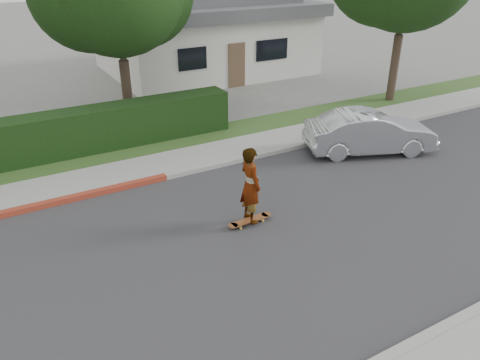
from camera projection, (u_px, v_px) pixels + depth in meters
The scene contains 10 objects.
ground at pixel (192, 262), 10.18m from camera, with size 120.00×120.00×0.00m, color slate.
road at pixel (192, 262), 10.18m from camera, with size 60.00×8.00×0.01m, color #2D2D30.
curb_far at pixel (133, 184), 13.34m from camera, with size 60.00×0.20×0.15m, color #9E9E99.
sidewalk_far at pixel (123, 173), 14.05m from camera, with size 60.00×1.60×0.12m, color gray.
planting_strip at pixel (109, 155), 15.30m from camera, with size 60.00×1.60×0.10m, color #2D4C1E.
hedge at pixel (2, 146), 14.13m from camera, with size 15.00×1.00×1.50m, color black.
house at pixel (204, 31), 25.23m from camera, with size 10.60×8.60×4.30m.
skateboard at pixel (250, 220), 11.53m from camera, with size 1.23×0.29×0.11m.
skateboarder at pixel (250, 185), 11.10m from camera, with size 0.70×0.46×1.91m, color white.
car_silver at pixel (370, 132), 15.36m from camera, with size 1.47×4.22×1.39m, color silver.
Camera 1 is at (-3.18, -7.75, 6.15)m, focal length 35.00 mm.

